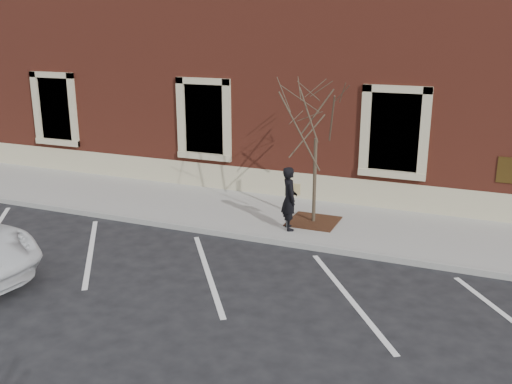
% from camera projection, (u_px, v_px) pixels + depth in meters
% --- Properties ---
extents(ground, '(120.00, 120.00, 0.00)m').
position_uv_depth(ground, '(247.00, 239.00, 14.64)').
color(ground, '#28282B').
rests_on(ground, ground).
extents(sidewalk_near, '(40.00, 3.50, 0.15)m').
position_uv_depth(sidewalk_near, '(272.00, 216.00, 16.17)').
color(sidewalk_near, '#9F9B95').
rests_on(sidewalk_near, ground).
extents(curb_near, '(40.00, 0.12, 0.15)m').
position_uv_depth(curb_near, '(246.00, 237.00, 14.58)').
color(curb_near, '#9E9E99').
rests_on(curb_near, ground).
extents(parking_stripes, '(28.00, 4.40, 0.01)m').
position_uv_depth(parking_stripes, '(208.00, 272.00, 12.69)').
color(parking_stripes, silver).
rests_on(parking_stripes, ground).
extents(building_civic, '(40.00, 8.62, 8.00)m').
position_uv_depth(building_civic, '(333.00, 63.00, 20.37)').
color(building_civic, maroon).
rests_on(building_civic, ground).
extents(man, '(0.66, 0.73, 1.67)m').
position_uv_depth(man, '(289.00, 198.00, 14.71)').
color(man, black).
rests_on(man, sidewalk_near).
extents(parking_meter, '(0.11, 0.08, 1.20)m').
position_uv_depth(parking_meter, '(288.00, 198.00, 14.72)').
color(parking_meter, '#595B60').
rests_on(parking_meter, sidewalk_near).
extents(tree_grate, '(1.29, 1.29, 0.03)m').
position_uv_depth(tree_grate, '(313.00, 221.00, 15.46)').
color(tree_grate, '#472816').
rests_on(tree_grate, sidewalk_near).
extents(sapling, '(2.52, 2.52, 4.19)m').
position_uv_depth(sapling, '(317.00, 114.00, 14.64)').
color(sapling, '#463C2A').
rests_on(sapling, sidewalk_near).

